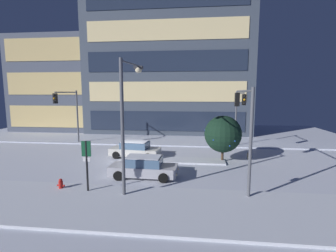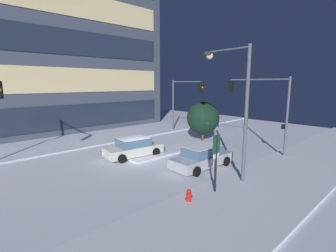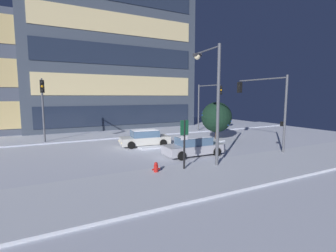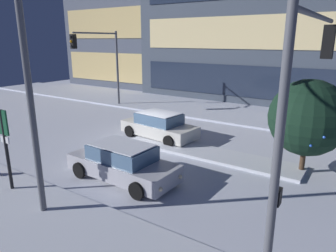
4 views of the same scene
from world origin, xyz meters
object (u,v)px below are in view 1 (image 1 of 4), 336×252
object	(u,v)px
street_lamp_arched	(128,107)
traffic_light_corner_near_right	(244,119)
fire_hydrant	(61,185)
decorated_tree_median	(223,134)
car_near	(144,167)
car_far	(135,150)
traffic_light_corner_far_right	(239,109)
parking_info_sign	(87,160)
traffic_light_corner_far_left	(69,107)

from	to	relation	value
street_lamp_arched	traffic_light_corner_near_right	bearing A→B (deg)	-70.03
fire_hydrant	decorated_tree_median	distance (m)	13.11
car_near	car_far	world-z (taller)	same
car_near	car_far	xyz separation A→B (m)	(-1.93, 5.29, -0.00)
traffic_light_corner_far_right	fire_hydrant	distance (m)	17.77
street_lamp_arched	fire_hydrant	size ratio (longest dim) A/B	10.59
traffic_light_corner_far_right	traffic_light_corner_near_right	world-z (taller)	traffic_light_corner_near_right
traffic_light_corner_far_right	parking_info_sign	size ratio (longest dim) A/B	1.94
decorated_tree_median	parking_info_sign	bearing A→B (deg)	-137.80
car_far	decorated_tree_median	world-z (taller)	decorated_tree_median
traffic_light_corner_far_right	fire_hydrant	xyz separation A→B (m)	(-12.46, -12.06, -3.91)
traffic_light_corner_near_right	street_lamp_arched	size ratio (longest dim) A/B	0.80
traffic_light_corner_far_left	street_lamp_arched	size ratio (longest dim) A/B	0.79
car_far	car_near	bearing A→B (deg)	116.31
traffic_light_corner_near_right	car_far	bearing A→B (deg)	54.52
traffic_light_corner_far_right	decorated_tree_median	world-z (taller)	traffic_light_corner_far_right
car_near	traffic_light_corner_far_right	world-z (taller)	traffic_light_corner_far_right
traffic_light_corner_far_right	traffic_light_corner_near_right	bearing A→B (deg)	-7.58
street_lamp_arched	parking_info_sign	world-z (taller)	street_lamp_arched
traffic_light_corner_far_left	parking_info_sign	xyz separation A→B (m)	(7.46, -12.18, -2.30)
fire_hydrant	street_lamp_arched	bearing A→B (deg)	5.19
traffic_light_corner_far_left	decorated_tree_median	distance (m)	16.78
traffic_light_corner_far_right	decorated_tree_median	bearing A→B (deg)	-24.38
fire_hydrant	parking_info_sign	bearing A→B (deg)	-6.05
traffic_light_corner_near_right	fire_hydrant	bearing A→B (deg)	100.83
traffic_light_corner_far_right	parking_info_sign	xyz separation A→B (m)	(-10.64, -12.25, -2.24)
car_near	fire_hydrant	distance (m)	5.41
traffic_light_corner_far_left	traffic_light_corner_near_right	distance (m)	19.46
fire_hydrant	decorated_tree_median	world-z (taller)	decorated_tree_median
parking_info_sign	decorated_tree_median	distance (m)	11.67
street_lamp_arched	decorated_tree_median	size ratio (longest dim) A/B	1.95
traffic_light_corner_near_right	decorated_tree_median	xyz separation A→B (m)	(-0.68, 5.51, -1.91)
car_near	decorated_tree_median	distance (m)	7.76
traffic_light_corner_far_right	traffic_light_corner_near_right	size ratio (longest dim) A/B	0.98
street_lamp_arched	fire_hydrant	world-z (taller)	street_lamp_arched
street_lamp_arched	parking_info_sign	xyz separation A→B (m)	(-2.38, -0.57, -3.06)
traffic_light_corner_far_right	traffic_light_corner_far_left	size ratio (longest dim) A/B	0.99
street_lamp_arched	fire_hydrant	distance (m)	6.33
traffic_light_corner_far_right	traffic_light_corner_far_left	xyz separation A→B (m)	(-18.10, -0.07, 0.06)
traffic_light_corner_near_right	street_lamp_arched	distance (m)	7.20
decorated_tree_median	traffic_light_corner_far_right	bearing A→B (deg)	65.62
traffic_light_corner_far_left	parking_info_sign	bearing A→B (deg)	31.47
fire_hydrant	decorated_tree_median	xyz separation A→B (m)	(10.45, 7.64, 2.06)
car_near	car_far	distance (m)	5.63
traffic_light_corner_near_right	parking_info_sign	xyz separation A→B (m)	(-9.32, -2.32, -2.30)
traffic_light_corner_far_right	traffic_light_corner_far_left	world-z (taller)	traffic_light_corner_far_left
car_far	traffic_light_corner_far_right	distance (m)	11.16
traffic_light_corner_near_right	fire_hydrant	xyz separation A→B (m)	(-11.13, -2.13, -3.97)
car_near	street_lamp_arched	size ratio (longest dim) A/B	0.62
traffic_light_corner_far_right	street_lamp_arched	xyz separation A→B (m)	(-8.27, -11.68, 0.81)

